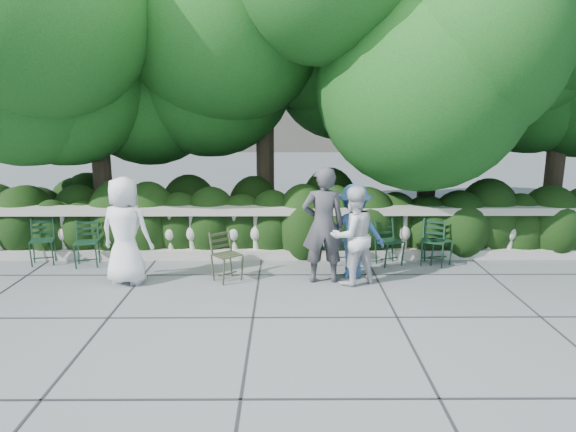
{
  "coord_description": "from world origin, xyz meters",
  "views": [
    {
      "loc": [
        -0.05,
        -7.62,
        2.91
      ],
      "look_at": [
        0.0,
        1.0,
        1.0
      ],
      "focal_mm": 32.0,
      "sensor_mm": 36.0,
      "label": 1
    }
  ],
  "objects_px": {
    "chair_d": "(393,267)",
    "chair_e": "(431,267)",
    "chair_f": "(440,265)",
    "chair_a": "(87,268)",
    "chair_b": "(43,266)",
    "person_casual_man": "(353,236)",
    "person_older_blue": "(354,231)",
    "person_woman_grey": "(323,225)",
    "person_businessman": "(125,231)",
    "chair_c": "(346,266)",
    "chair_weathered": "(232,283)"
  },
  "relations": [
    {
      "from": "person_older_blue",
      "to": "chair_b",
      "type": "bearing_deg",
      "value": -1.45
    },
    {
      "from": "person_woman_grey",
      "to": "person_casual_man",
      "type": "height_order",
      "value": "person_woman_grey"
    },
    {
      "from": "person_woman_grey",
      "to": "chair_d",
      "type": "bearing_deg",
      "value": -154.26
    },
    {
      "from": "chair_e",
      "to": "chair_weathered",
      "type": "distance_m",
      "value": 3.61
    },
    {
      "from": "chair_b",
      "to": "person_businessman",
      "type": "relative_size",
      "value": 0.48
    },
    {
      "from": "chair_b",
      "to": "chair_c",
      "type": "distance_m",
      "value": 5.52
    },
    {
      "from": "person_businessman",
      "to": "chair_a",
      "type": "bearing_deg",
      "value": -23.94
    },
    {
      "from": "person_casual_man",
      "to": "chair_weathered",
      "type": "bearing_deg",
      "value": -25.02
    },
    {
      "from": "person_older_blue",
      "to": "person_casual_man",
      "type": "bearing_deg",
      "value": 83.97
    },
    {
      "from": "chair_a",
      "to": "chair_e",
      "type": "distance_m",
      "value": 6.2
    },
    {
      "from": "chair_c",
      "to": "person_casual_man",
      "type": "relative_size",
      "value": 0.52
    },
    {
      "from": "chair_f",
      "to": "person_casual_man",
      "type": "height_order",
      "value": "person_casual_man"
    },
    {
      "from": "chair_a",
      "to": "chair_b",
      "type": "height_order",
      "value": "same"
    },
    {
      "from": "chair_d",
      "to": "person_businessman",
      "type": "height_order",
      "value": "person_businessman"
    },
    {
      "from": "chair_a",
      "to": "chair_e",
      "type": "height_order",
      "value": "same"
    },
    {
      "from": "person_casual_man",
      "to": "chair_c",
      "type": "bearing_deg",
      "value": -115.43
    },
    {
      "from": "chair_f",
      "to": "person_older_blue",
      "type": "bearing_deg",
      "value": -168.68
    },
    {
      "from": "person_businessman",
      "to": "person_casual_man",
      "type": "bearing_deg",
      "value": -167.72
    },
    {
      "from": "chair_f",
      "to": "person_businessman",
      "type": "relative_size",
      "value": 0.48
    },
    {
      "from": "chair_e",
      "to": "chair_f",
      "type": "relative_size",
      "value": 1.0
    },
    {
      "from": "chair_b",
      "to": "person_woman_grey",
      "type": "bearing_deg",
      "value": -26.23
    },
    {
      "from": "chair_a",
      "to": "chair_b",
      "type": "distance_m",
      "value": 0.85
    },
    {
      "from": "chair_d",
      "to": "chair_e",
      "type": "xyz_separation_m",
      "value": [
        0.68,
        -0.02,
        0.0
      ]
    },
    {
      "from": "chair_a",
      "to": "person_woman_grey",
      "type": "bearing_deg",
      "value": -20.67
    },
    {
      "from": "person_casual_man",
      "to": "person_businessman",
      "type": "bearing_deg",
      "value": -25.04
    },
    {
      "from": "chair_c",
      "to": "person_businessman",
      "type": "bearing_deg",
      "value": -172.35
    },
    {
      "from": "chair_a",
      "to": "person_older_blue",
      "type": "distance_m",
      "value": 4.8
    },
    {
      "from": "chair_b",
      "to": "person_casual_man",
      "type": "bearing_deg",
      "value": -26.54
    },
    {
      "from": "chair_weathered",
      "to": "person_woman_grey",
      "type": "relative_size",
      "value": 0.44
    },
    {
      "from": "person_casual_man",
      "to": "person_older_blue",
      "type": "bearing_deg",
      "value": -124.61
    },
    {
      "from": "person_woman_grey",
      "to": "person_older_blue",
      "type": "distance_m",
      "value": 0.61
    },
    {
      "from": "chair_d",
      "to": "chair_e",
      "type": "bearing_deg",
      "value": -23.98
    },
    {
      "from": "chair_e",
      "to": "person_casual_man",
      "type": "height_order",
      "value": "person_casual_man"
    },
    {
      "from": "chair_c",
      "to": "person_businessman",
      "type": "relative_size",
      "value": 0.48
    },
    {
      "from": "person_businessman",
      "to": "chair_f",
      "type": "bearing_deg",
      "value": -157.67
    },
    {
      "from": "chair_d",
      "to": "person_woman_grey",
      "type": "distance_m",
      "value": 1.81
    },
    {
      "from": "chair_c",
      "to": "person_older_blue",
      "type": "xyz_separation_m",
      "value": [
        0.04,
        -0.57,
        0.79
      ]
    },
    {
      "from": "chair_b",
      "to": "person_older_blue",
      "type": "bearing_deg",
      "value": -22.9
    },
    {
      "from": "chair_weathered",
      "to": "person_woman_grey",
      "type": "distance_m",
      "value": 1.78
    },
    {
      "from": "chair_f",
      "to": "person_woman_grey",
      "type": "relative_size",
      "value": 0.44
    },
    {
      "from": "chair_d",
      "to": "chair_weathered",
      "type": "relative_size",
      "value": 1.0
    },
    {
      "from": "chair_e",
      "to": "person_woman_grey",
      "type": "xyz_separation_m",
      "value": [
        -2.02,
        -0.73,
        0.96
      ]
    },
    {
      "from": "chair_a",
      "to": "person_woman_grey",
      "type": "xyz_separation_m",
      "value": [
        4.18,
        -0.68,
        0.96
      ]
    },
    {
      "from": "chair_weathered",
      "to": "person_older_blue",
      "type": "distance_m",
      "value": 2.2
    },
    {
      "from": "chair_a",
      "to": "person_businessman",
      "type": "distance_m",
      "value": 1.51
    },
    {
      "from": "person_businessman",
      "to": "chair_d",
      "type": "bearing_deg",
      "value": -156.88
    },
    {
      "from": "chair_a",
      "to": "chair_b",
      "type": "relative_size",
      "value": 1.0
    },
    {
      "from": "chair_d",
      "to": "chair_f",
      "type": "distance_m",
      "value": 0.88
    },
    {
      "from": "chair_a",
      "to": "person_businessman",
      "type": "relative_size",
      "value": 0.48
    },
    {
      "from": "person_businessman",
      "to": "person_woman_grey",
      "type": "height_order",
      "value": "person_woman_grey"
    }
  ]
}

